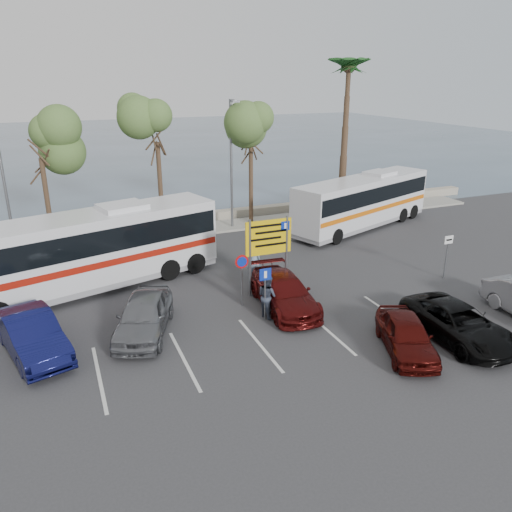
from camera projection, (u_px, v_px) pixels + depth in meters
name	position (u px, v px, depth m)	size (l,w,h in m)	color
ground	(277.00, 327.00, 20.00)	(120.00, 120.00, 0.00)	#333336
kerb_strip	(186.00, 231.00, 32.14)	(44.00, 2.40, 0.15)	gray
seawall	(179.00, 219.00, 33.80)	(48.00, 0.80, 0.60)	gray
sea	(104.00, 145.00, 72.13)	(140.00, 140.00, 0.00)	#384B5A
tree_left	(39.00, 143.00, 27.25)	(3.20, 3.20, 7.20)	#382619
tree_mid	(156.00, 127.00, 29.36)	(3.20, 3.20, 8.00)	#382619
tree_right	(251.00, 131.00, 31.68)	(3.20, 3.20, 7.40)	#382619
palm_tree	(349.00, 69.00, 32.93)	(4.80, 4.80, 11.20)	#382619
street_lamp_left	(2.00, 173.00, 26.59)	(0.45, 1.15, 8.01)	slate
street_lamp_right	(232.00, 158.00, 31.26)	(0.45, 1.15, 8.01)	slate
direction_sign	(269.00, 243.00, 22.31)	(2.20, 0.12, 3.60)	slate
sign_no_stop	(242.00, 272.00, 21.32)	(0.60, 0.08, 2.35)	slate
sign_parking	(265.00, 286.00, 20.12)	(0.50, 0.07, 2.25)	slate
sign_taxi	(447.00, 251.00, 24.33)	(0.50, 0.07, 2.20)	slate
lane_markings	(261.00, 344.00, 18.72)	(12.02, 4.20, 0.01)	silver
coach_bus_left	(88.00, 254.00, 22.90)	(12.58, 5.83, 3.84)	silver
coach_bus_right	(362.00, 203.00, 32.49)	(11.45, 6.16, 3.53)	silver
car_silver_a	(144.00, 315.00, 19.25)	(1.82, 4.52, 1.54)	slate
car_blue	(31.00, 335.00, 17.81)	(1.63, 4.67, 1.54)	#0E1144
car_maroon	(284.00, 292.00, 21.42)	(1.99, 4.90, 1.42)	#4F0E0D
car_red	(406.00, 335.00, 17.99)	(1.58, 3.92, 1.34)	#420C09
suv_black	(458.00, 323.00, 18.85)	(2.22, 4.81, 1.34)	black
pedestrian_near	(254.00, 260.00, 24.38)	(0.71, 0.47, 1.94)	#819EBC
pedestrian_far	(267.00, 296.00, 20.56)	(0.90, 0.70, 1.85)	#31394A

